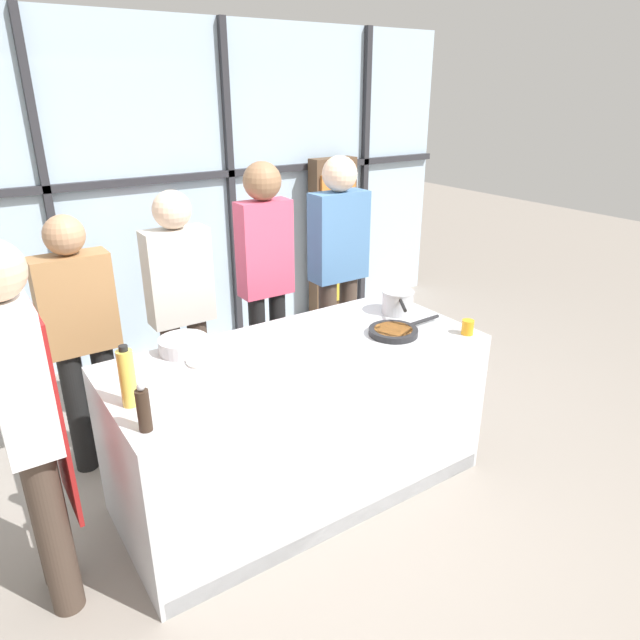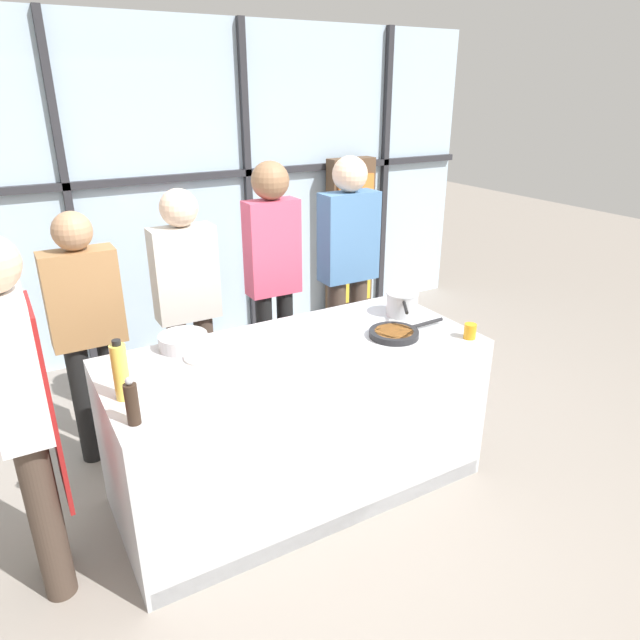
% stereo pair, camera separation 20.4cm
% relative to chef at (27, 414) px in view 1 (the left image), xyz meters
% --- Properties ---
extents(ground_plane, '(18.00, 18.00, 0.00)m').
position_rel_chef_xyz_m(ground_plane, '(1.36, 0.03, -0.99)').
color(ground_plane, gray).
extents(back_window_wall, '(6.40, 0.10, 2.80)m').
position_rel_chef_xyz_m(back_window_wall, '(1.36, 2.44, 0.41)').
color(back_window_wall, silver).
rests_on(back_window_wall, ground_plane).
extents(bookshelf, '(0.48, 0.19, 1.62)m').
position_rel_chef_xyz_m(bookshelf, '(3.16, 2.25, -0.18)').
color(bookshelf, brown).
rests_on(bookshelf, ground_plane).
extents(demo_island, '(2.08, 0.93, 0.91)m').
position_rel_chef_xyz_m(demo_island, '(1.36, 0.02, -0.54)').
color(demo_island, silver).
rests_on(demo_island, ground_plane).
extents(chef, '(0.24, 0.44, 1.74)m').
position_rel_chef_xyz_m(chef, '(0.00, 0.00, 0.00)').
color(chef, '#47382D').
rests_on(chef, ground_plane).
extents(spectator_far_left, '(0.42, 0.23, 1.62)m').
position_rel_chef_xyz_m(spectator_far_left, '(0.42, 0.95, -0.07)').
color(spectator_far_left, black).
rests_on(spectator_far_left, ground_plane).
extents(spectator_center_left, '(0.41, 0.24, 1.69)m').
position_rel_chef_xyz_m(spectator_center_left, '(1.05, 0.95, -0.02)').
color(spectator_center_left, '#47382D').
rests_on(spectator_center_left, ground_plane).
extents(spectator_center_right, '(0.37, 0.25, 1.82)m').
position_rel_chef_xyz_m(spectator_center_right, '(1.67, 0.95, 0.09)').
color(spectator_center_right, black).
rests_on(spectator_center_right, ground_plane).
extents(spectator_far_right, '(0.43, 0.25, 1.82)m').
position_rel_chef_xyz_m(spectator_far_right, '(2.30, 0.95, 0.06)').
color(spectator_far_right, '#47382D').
rests_on(spectator_far_right, ground_plane).
extents(frying_pan, '(0.52, 0.29, 0.04)m').
position_rel_chef_xyz_m(frying_pan, '(1.94, -0.10, -0.06)').
color(frying_pan, '#232326').
rests_on(frying_pan, demo_island).
extents(saucepan, '(0.26, 0.34, 0.15)m').
position_rel_chef_xyz_m(saucepan, '(2.18, 0.15, 0.00)').
color(saucepan, silver).
rests_on(saucepan, demo_island).
extents(white_plate, '(0.22, 0.22, 0.01)m').
position_rel_chef_xyz_m(white_plate, '(0.89, 0.19, -0.07)').
color(white_plate, white).
rests_on(white_plate, demo_island).
extents(mixing_bowl, '(0.27, 0.27, 0.08)m').
position_rel_chef_xyz_m(mixing_bowl, '(0.83, 0.37, -0.04)').
color(mixing_bowl, silver).
rests_on(mixing_bowl, demo_island).
extents(oil_bottle, '(0.07, 0.07, 0.30)m').
position_rel_chef_xyz_m(oil_bottle, '(0.42, -0.03, 0.06)').
color(oil_bottle, '#E0CC4C').
rests_on(oil_bottle, demo_island).
extents(pepper_grinder, '(0.06, 0.06, 0.22)m').
position_rel_chef_xyz_m(pepper_grinder, '(0.41, -0.28, 0.02)').
color(pepper_grinder, '#332319').
rests_on(pepper_grinder, demo_island).
extents(juice_glass_near, '(0.07, 0.07, 0.09)m').
position_rel_chef_xyz_m(juice_glass_near, '(2.30, -0.34, -0.03)').
color(juice_glass_near, orange).
rests_on(juice_glass_near, demo_island).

